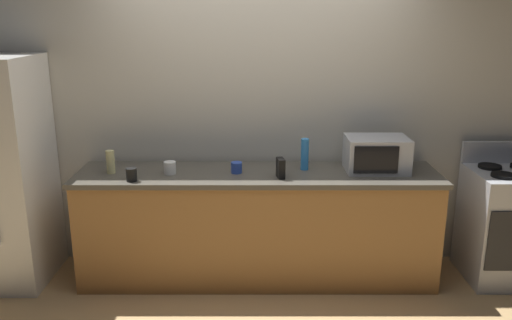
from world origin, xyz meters
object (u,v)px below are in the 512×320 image
bottle_vinegar (109,162)px  mug_blue (235,168)px  microwave (375,154)px  mug_white (168,168)px  stove_range (504,224)px  mug_black (130,175)px  bottle_spray_cleaner (303,154)px  cordless_phone (279,168)px

bottle_vinegar → mug_blue: size_ratio=2.10×
microwave → bottle_vinegar: microwave is taller
bottle_vinegar → mug_blue: bearing=0.3°
mug_white → microwave: bearing=3.1°
stove_range → mug_black: stove_range is taller
mug_white → mug_blue: bearing=2.8°
microwave → mug_black: microwave is taller
bottle_spray_cleaner → mug_white: (-1.05, -0.12, -0.08)m
mug_black → mug_white: size_ratio=1.03×
microwave → cordless_phone: bearing=-166.4°
cordless_phone → mug_blue: cordless_phone is taller
stove_range → mug_white: bearing=-179.2°
microwave → bottle_vinegar: bearing=-178.2°
bottle_vinegar → mug_white: bearing=-2.5°
bottle_spray_cleaner → mug_blue: 0.55m
mug_white → cordless_phone: bearing=-6.5°
cordless_phone → bottle_vinegar: bearing=164.8°
microwave → mug_blue: 1.10m
bottle_vinegar → mug_white: size_ratio=1.88×
bottle_vinegar → mug_white: bottle_vinegar is taller
microwave → mug_black: bearing=-171.8°
stove_range → mug_white: (-2.68, -0.04, 0.49)m
bottle_vinegar → mug_black: size_ratio=1.83×
mug_black → mug_blue: bearing=15.1°
microwave → mug_black: 1.89m
cordless_phone → bottle_spray_cleaner: bottle_spray_cleaner is taller
bottle_vinegar → stove_range: bearing=0.3°
microwave → mug_blue: microwave is taller
microwave → mug_white: 1.62m
cordless_phone → mug_blue: bearing=150.0°
bottle_spray_cleaner → mug_white: size_ratio=2.60×
cordless_phone → mug_blue: size_ratio=1.74×
stove_range → cordless_phone: bearing=-175.8°
cordless_phone → mug_black: 1.11m
microwave → cordless_phone: 0.78m
bottle_spray_cleaner → mug_black: (-1.31, -0.30, -0.08)m
stove_range → microwave: microwave is taller
bottle_vinegar → mug_black: (0.21, -0.20, -0.04)m
microwave → bottle_spray_cleaner: bearing=177.0°
cordless_phone → mug_white: 0.86m
bottle_spray_cleaner → bottle_vinegar: bearing=-176.4°
stove_range → bottle_spray_cleaner: bearing=177.3°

